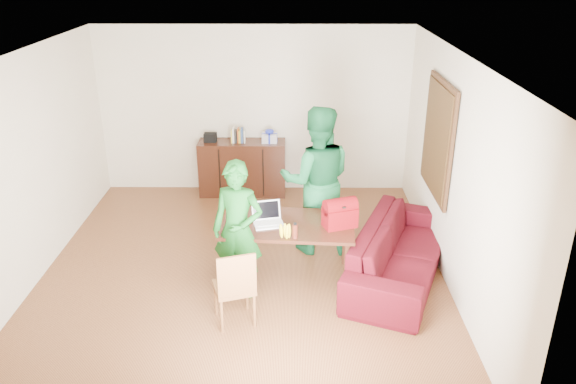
{
  "coord_description": "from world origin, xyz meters",
  "views": [
    {
      "loc": [
        0.62,
        -6.08,
        3.75
      ],
      "look_at": [
        0.57,
        0.12,
        1.06
      ],
      "focal_mm": 35.0,
      "sensor_mm": 36.0,
      "label": 1
    }
  ],
  "objects_px": {
    "table": "(288,230)",
    "sofa": "(400,251)",
    "person_near": "(238,230)",
    "person_far": "(317,181)",
    "chair": "(235,301)",
    "bottle": "(295,230)",
    "red_bag": "(340,215)",
    "laptop": "(269,222)"
  },
  "relations": [
    {
      "from": "person_far",
      "to": "person_near",
      "type": "bearing_deg",
      "value": 48.33
    },
    {
      "from": "bottle",
      "to": "sofa",
      "type": "height_order",
      "value": "bottle"
    },
    {
      "from": "bottle",
      "to": "red_bag",
      "type": "distance_m",
      "value": 0.61
    },
    {
      "from": "table",
      "to": "person_far",
      "type": "xyz_separation_m",
      "value": [
        0.37,
        0.74,
        0.34
      ]
    },
    {
      "from": "table",
      "to": "chair",
      "type": "bearing_deg",
      "value": -117.77
    },
    {
      "from": "table",
      "to": "sofa",
      "type": "height_order",
      "value": "table"
    },
    {
      "from": "table",
      "to": "chair",
      "type": "distance_m",
      "value": 1.15
    },
    {
      "from": "chair",
      "to": "laptop",
      "type": "relative_size",
      "value": 2.3
    },
    {
      "from": "laptop",
      "to": "bottle",
      "type": "xyz_separation_m",
      "value": [
        0.31,
        -0.32,
        0.05
      ]
    },
    {
      "from": "sofa",
      "to": "red_bag",
      "type": "bearing_deg",
      "value": 120.65
    },
    {
      "from": "chair",
      "to": "person_near",
      "type": "height_order",
      "value": "person_near"
    },
    {
      "from": "person_far",
      "to": "laptop",
      "type": "xyz_separation_m",
      "value": [
        -0.59,
        -0.79,
        -0.21
      ]
    },
    {
      "from": "table",
      "to": "sofa",
      "type": "relative_size",
      "value": 0.7
    },
    {
      "from": "person_near",
      "to": "sofa",
      "type": "relative_size",
      "value": 0.71
    },
    {
      "from": "person_far",
      "to": "table",
      "type": "bearing_deg",
      "value": 62.44
    },
    {
      "from": "table",
      "to": "red_bag",
      "type": "distance_m",
      "value": 0.66
    },
    {
      "from": "bottle",
      "to": "sofa",
      "type": "distance_m",
      "value": 1.45
    },
    {
      "from": "chair",
      "to": "red_bag",
      "type": "bearing_deg",
      "value": 17.79
    },
    {
      "from": "person_near",
      "to": "person_far",
      "type": "bearing_deg",
      "value": 64.22
    },
    {
      "from": "person_near",
      "to": "sofa",
      "type": "distance_m",
      "value": 2.05
    },
    {
      "from": "chair",
      "to": "person_far",
      "type": "distance_m",
      "value": 2.03
    },
    {
      "from": "chair",
      "to": "person_far",
      "type": "xyz_separation_m",
      "value": [
        0.93,
        1.66,
        0.73
      ]
    },
    {
      "from": "table",
      "to": "laptop",
      "type": "distance_m",
      "value": 0.27
    },
    {
      "from": "laptop",
      "to": "red_bag",
      "type": "height_order",
      "value": "red_bag"
    },
    {
      "from": "table",
      "to": "person_near",
      "type": "xyz_separation_m",
      "value": [
        -0.56,
        -0.35,
        0.17
      ]
    },
    {
      "from": "person_near",
      "to": "bottle",
      "type": "bearing_deg",
      "value": 13.23
    },
    {
      "from": "person_far",
      "to": "bottle",
      "type": "xyz_separation_m",
      "value": [
        -0.28,
        -1.1,
        -0.16
      ]
    },
    {
      "from": "table",
      "to": "person_far",
      "type": "bearing_deg",
      "value": 67.27
    },
    {
      "from": "table",
      "to": "red_bag",
      "type": "bearing_deg",
      "value": -3.16
    },
    {
      "from": "person_near",
      "to": "sofa",
      "type": "xyz_separation_m",
      "value": [
        1.95,
        0.39,
        -0.48
      ]
    },
    {
      "from": "red_bag",
      "to": "table",
      "type": "bearing_deg",
      "value": 153.81
    },
    {
      "from": "person_far",
      "to": "laptop",
      "type": "distance_m",
      "value": 1.01
    },
    {
      "from": "person_far",
      "to": "bottle",
      "type": "relative_size",
      "value": 10.53
    },
    {
      "from": "person_near",
      "to": "sofa",
      "type": "height_order",
      "value": "person_near"
    },
    {
      "from": "table",
      "to": "sofa",
      "type": "xyz_separation_m",
      "value": [
        1.38,
        0.05,
        -0.31
      ]
    },
    {
      "from": "bottle",
      "to": "table",
      "type": "bearing_deg",
      "value": 102.78
    },
    {
      "from": "table",
      "to": "laptop",
      "type": "height_order",
      "value": "laptop"
    },
    {
      "from": "person_near",
      "to": "person_far",
      "type": "relative_size",
      "value": 0.83
    },
    {
      "from": "laptop",
      "to": "table",
      "type": "bearing_deg",
      "value": -1.0
    },
    {
      "from": "bottle",
      "to": "red_bag",
      "type": "relative_size",
      "value": 0.49
    },
    {
      "from": "table",
      "to": "bottle",
      "type": "bearing_deg",
      "value": -73.4
    },
    {
      "from": "person_near",
      "to": "person_far",
      "type": "height_order",
      "value": "person_far"
    }
  ]
}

